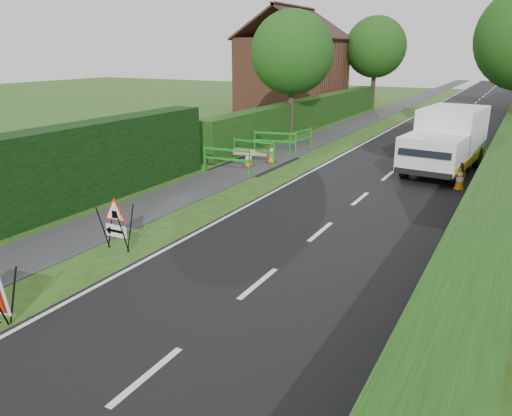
% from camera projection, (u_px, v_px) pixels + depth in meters
% --- Properties ---
extents(ground, '(120.00, 120.00, 0.00)m').
position_uv_depth(ground, '(133.00, 278.00, 10.64)').
color(ground, '#254513').
rests_on(ground, ground).
extents(road_surface, '(6.00, 90.00, 0.02)m').
position_uv_depth(road_surface, '(465.00, 112.00, 38.81)').
color(road_surface, black).
rests_on(road_surface, ground).
extents(footpath, '(2.00, 90.00, 0.02)m').
position_uv_depth(footpath, '(394.00, 108.00, 41.31)').
color(footpath, '#2D2D30').
rests_on(footpath, ground).
extents(hedge_west_far, '(1.00, 24.00, 1.80)m').
position_uv_depth(hedge_west_far, '(311.00, 127.00, 31.34)').
color(hedge_west_far, '#14380F').
rests_on(hedge_west_far, ground).
extents(hedge_east, '(1.20, 50.00, 1.50)m').
position_uv_depth(hedge_east, '(509.00, 165.00, 21.08)').
color(hedge_east, '#14380F').
rests_on(hedge_east, ground).
extents(house_west, '(7.50, 7.40, 7.88)m').
position_uv_depth(house_west, '(293.00, 73.00, 39.43)').
color(house_west, brown).
rests_on(house_west, ground).
extents(tree_nw, '(4.40, 4.40, 6.70)m').
position_uv_depth(tree_nw, '(292.00, 53.00, 26.45)').
color(tree_nw, '#2D2116').
rests_on(tree_nw, ground).
extents(tree_fw, '(4.80, 4.80, 7.24)m').
position_uv_depth(tree_fw, '(376.00, 47.00, 39.74)').
color(tree_fw, '#2D2116').
rests_on(tree_fw, ground).
extents(triangle_sign, '(0.78, 0.78, 1.12)m').
position_uv_depth(triangle_sign, '(114.00, 220.00, 11.85)').
color(triangle_sign, black).
rests_on(triangle_sign, ground).
extents(works_van, '(2.64, 5.56, 2.45)m').
position_uv_depth(works_van, '(447.00, 139.00, 19.51)').
color(works_van, silver).
rests_on(works_van, ground).
extents(traffic_cone_0, '(0.38, 0.38, 0.79)m').
position_uv_depth(traffic_cone_0, '(460.00, 179.00, 17.15)').
color(traffic_cone_0, black).
rests_on(traffic_cone_0, ground).
extents(traffic_cone_1, '(0.38, 0.38, 0.79)m').
position_uv_depth(traffic_cone_1, '(463.00, 167.00, 18.88)').
color(traffic_cone_1, black).
rests_on(traffic_cone_1, ground).
extents(traffic_cone_2, '(0.38, 0.38, 0.79)m').
position_uv_depth(traffic_cone_2, '(484.00, 154.00, 21.26)').
color(traffic_cone_2, black).
rests_on(traffic_cone_2, ground).
extents(traffic_cone_3, '(0.38, 0.38, 0.79)m').
position_uv_depth(traffic_cone_3, '(249.00, 157.00, 20.62)').
color(traffic_cone_3, black).
rests_on(traffic_cone_3, ground).
extents(traffic_cone_4, '(0.38, 0.38, 0.79)m').
position_uv_depth(traffic_cone_4, '(272.00, 154.00, 21.32)').
color(traffic_cone_4, black).
rests_on(traffic_cone_4, ground).
extents(ped_barrier_0, '(2.08, 0.48, 1.00)m').
position_uv_depth(ped_barrier_0, '(226.00, 157.00, 19.51)').
color(ped_barrier_0, '#198A1B').
rests_on(ped_barrier_0, ground).
extents(ped_barrier_1, '(2.08, 0.49, 1.00)m').
position_uv_depth(ped_barrier_1, '(254.00, 148.00, 21.24)').
color(ped_barrier_1, '#198A1B').
rests_on(ped_barrier_1, ground).
extents(ped_barrier_2, '(2.09, 0.74, 1.00)m').
position_uv_depth(ped_barrier_2, '(275.00, 139.00, 23.36)').
color(ped_barrier_2, '#198A1B').
rests_on(ped_barrier_2, ground).
extents(ped_barrier_3, '(0.58, 2.09, 1.00)m').
position_uv_depth(ped_barrier_3, '(301.00, 137.00, 23.85)').
color(ped_barrier_3, '#198A1B').
rests_on(ped_barrier_3, ground).
extents(redwhite_plank, '(1.46, 0.44, 0.25)m').
position_uv_depth(redwhite_plank, '(250.00, 163.00, 21.44)').
color(redwhite_plank, red).
rests_on(redwhite_plank, ground).
extents(hatchback_car, '(1.78, 3.28, 1.06)m').
position_uv_depth(hatchback_car, '(448.00, 117.00, 31.88)').
color(hatchback_car, white).
rests_on(hatchback_car, ground).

